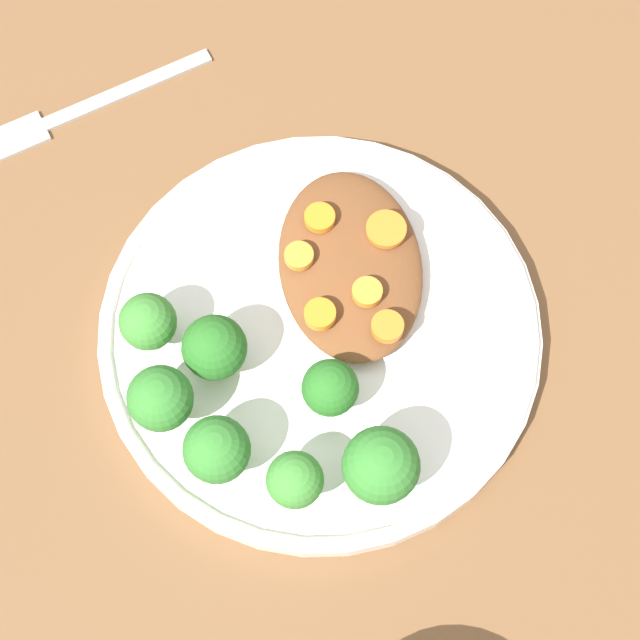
{
  "coord_description": "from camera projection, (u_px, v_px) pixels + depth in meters",
  "views": [
    {
      "loc": [
        -0.23,
        0.03,
        0.63
      ],
      "look_at": [
        0.0,
        0.0,
        0.03
      ],
      "focal_mm": 60.0,
      "sensor_mm": 36.0,
      "label": 1
    }
  ],
  "objects": [
    {
      "name": "broccoli_floret_5",
      "position": [
        161.0,
        400.0,
        0.6
      ],
      "size": [
        0.04,
        0.04,
        0.06
      ],
      "color": "#759E51",
      "rests_on": "plate"
    },
    {
      "name": "broccoli_floret_3",
      "position": [
        217.0,
        451.0,
        0.6
      ],
      "size": [
        0.04,
        0.04,
        0.05
      ],
      "color": "#7FA85B",
      "rests_on": "plate"
    },
    {
      "name": "broccoli_floret_4",
      "position": [
        148.0,
        323.0,
        0.63
      ],
      "size": [
        0.03,
        0.03,
        0.05
      ],
      "color": "#759E51",
      "rests_on": "plate"
    },
    {
      "name": "fork",
      "position": [
        67.0,
        114.0,
        0.73
      ],
      "size": [
        0.08,
        0.17,
        0.01
      ],
      "rotation": [
        0.0,
        0.0,
        8.21
      ],
      "color": "#BEBEBE",
      "rests_on": "ground_plane"
    },
    {
      "name": "plate",
      "position": [
        320.0,
        332.0,
        0.66
      ],
      "size": [
        0.27,
        0.27,
        0.02
      ],
      "color": "white",
      "rests_on": "ground_plane"
    },
    {
      "name": "broccoli_floret_6",
      "position": [
        295.0,
        481.0,
        0.59
      ],
      "size": [
        0.03,
        0.03,
        0.05
      ],
      "color": "#7FA85B",
      "rests_on": "plate"
    },
    {
      "name": "carrot_slice_1",
      "position": [
        367.0,
        292.0,
        0.64
      ],
      "size": [
        0.02,
        0.02,
        0.01
      ],
      "primitive_type": "cylinder",
      "color": "orange",
      "rests_on": "stew_mound"
    },
    {
      "name": "carrot_slice_3",
      "position": [
        386.0,
        229.0,
        0.66
      ],
      "size": [
        0.03,
        0.03,
        0.0
      ],
      "primitive_type": "cylinder",
      "color": "orange",
      "rests_on": "stew_mound"
    },
    {
      "name": "carrot_slice_5",
      "position": [
        387.0,
        327.0,
        0.63
      ],
      "size": [
        0.02,
        0.02,
        0.01
      ],
      "primitive_type": "cylinder",
      "color": "orange",
      "rests_on": "stew_mound"
    },
    {
      "name": "broccoli_floret_2",
      "position": [
        328.0,
        389.0,
        0.62
      ],
      "size": [
        0.03,
        0.03,
        0.04
      ],
      "color": "#7FA85B",
      "rests_on": "plate"
    },
    {
      "name": "carrot_slice_4",
      "position": [
        320.0,
        218.0,
        0.66
      ],
      "size": [
        0.02,
        0.02,
        0.01
      ],
      "primitive_type": "cylinder",
      "color": "orange",
      "rests_on": "stew_mound"
    },
    {
      "name": "broccoli_floret_1",
      "position": [
        381.0,
        466.0,
        0.59
      ],
      "size": [
        0.04,
        0.04,
        0.06
      ],
      "color": "#759E51",
      "rests_on": "plate"
    },
    {
      "name": "broccoli_floret_0",
      "position": [
        215.0,
        349.0,
        0.62
      ],
      "size": [
        0.04,
        0.04,
        0.05
      ],
      "color": "#759E51",
      "rests_on": "plate"
    },
    {
      "name": "stew_mound",
      "position": [
        350.0,
        264.0,
        0.66
      ],
      "size": [
        0.13,
        0.09,
        0.02
      ],
      "primitive_type": "ellipsoid",
      "color": "brown",
      "rests_on": "plate"
    },
    {
      "name": "carrot_slice_0",
      "position": [
        321.0,
        310.0,
        0.63
      ],
      "size": [
        0.02,
        0.02,
        0.01
      ],
      "primitive_type": "cylinder",
      "color": "orange",
      "rests_on": "stew_mound"
    },
    {
      "name": "ground_plane",
      "position": [
        320.0,
        338.0,
        0.67
      ],
      "size": [
        4.0,
        4.0,
        0.0
      ],
      "primitive_type": "plane",
      "color": "brown"
    },
    {
      "name": "carrot_slice_2",
      "position": [
        299.0,
        256.0,
        0.65
      ],
      "size": [
        0.02,
        0.02,
        0.01
      ],
      "primitive_type": "cylinder",
      "color": "orange",
      "rests_on": "stew_mound"
    }
  ]
}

